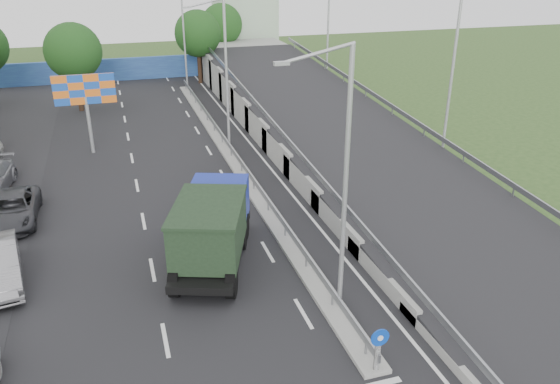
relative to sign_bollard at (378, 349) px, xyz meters
name	(u,v)px	position (x,y,z in m)	size (l,w,h in m)	color
road_surface	(198,185)	(-3.00, 17.83, -1.03)	(26.00, 90.00, 0.04)	black
median	(231,157)	(0.00, 21.83, -0.93)	(1.00, 44.00, 0.20)	gray
overpass_ramp	(334,124)	(7.50, 21.83, 0.72)	(10.00, 50.00, 3.50)	gray
median_guardrail	(231,148)	(0.00, 21.83, -0.28)	(0.09, 44.00, 0.71)	gray
sign_bollard	(378,349)	(0.00, 0.00, 0.00)	(0.64, 0.23, 1.67)	black
lamp_post_near	(341,171)	(0.11, 3.83, 4.77)	(2.74, 0.18, 10.08)	#B2B5B7
lamp_post_mid	(223,67)	(0.11, 23.83, 4.77)	(2.74, 0.18, 10.08)	#B2B5B7
lamp_post_far	(182,30)	(0.11, 43.83, 4.77)	(2.74, 0.18, 10.08)	#B2B5B7
blue_wall	(140,68)	(-4.00, 49.83, 0.17)	(30.00, 0.50, 2.40)	navy
church	(245,18)	(10.00, 57.83, 4.28)	(7.00, 7.00, 13.80)	#B2CCAD
billboard	(85,94)	(-9.00, 25.83, 3.15)	(4.00, 0.24, 5.50)	#B2B5B7
tree_left_mid	(73,51)	(-10.00, 37.83, 4.14)	(4.80, 4.80, 7.60)	black
tree_median_far	(198,34)	(2.00, 45.83, 4.14)	(4.80, 4.80, 7.60)	black
tree_ramp_far	(222,25)	(6.00, 52.83, 4.14)	(4.80, 4.80, 7.60)	black
dump_truck	(213,225)	(-3.70, 8.90, 0.75)	(4.94, 7.76, 3.22)	black
parked_car_c	(13,209)	(-12.90, 15.85, -0.31)	(2.39, 5.18, 1.44)	#35363B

